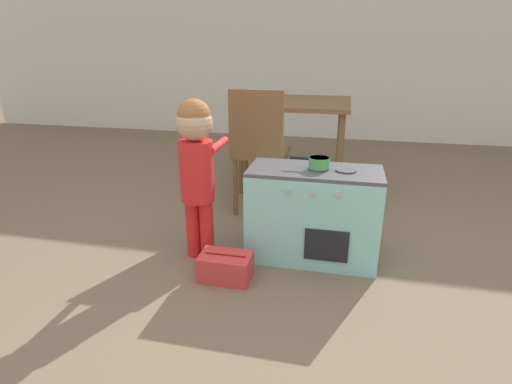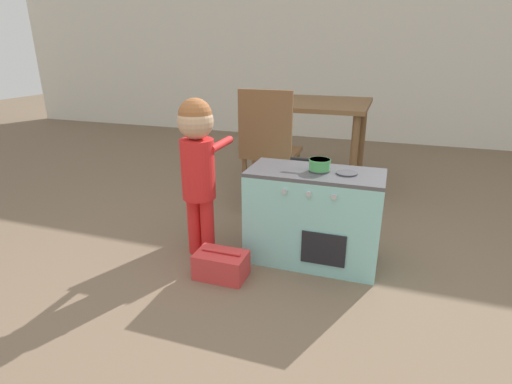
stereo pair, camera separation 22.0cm
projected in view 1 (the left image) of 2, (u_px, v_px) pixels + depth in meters
ground_plane at (250, 343)px, 1.65m from camera, size 16.00×16.00×0.00m
wall_back at (326, 34)px, 4.94m from camera, size 10.00×0.06×2.60m
play_kitchen at (313, 214)px, 2.25m from camera, size 0.72×0.35×0.54m
toy_pot at (318, 162)px, 2.14m from camera, size 0.22×0.12×0.06m
child_figure at (196, 157)px, 2.14m from camera, size 0.21×0.36×0.91m
toy_basket at (226, 267)px, 2.09m from camera, size 0.27×0.17×0.16m
dining_table at (296, 113)px, 3.41m from camera, size 0.90×0.88×0.72m
dining_chair_near at (259, 149)px, 2.80m from camera, size 0.37×0.37×0.90m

